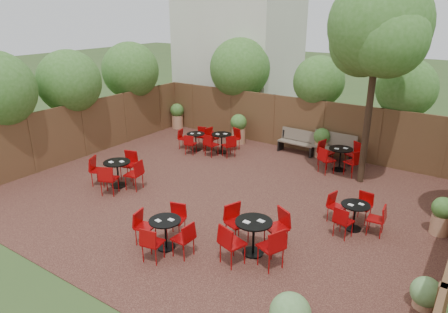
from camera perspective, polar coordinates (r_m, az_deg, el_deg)
The scene contains 11 objects.
ground at distance 11.89m, azimuth -0.36°, elevation -5.45°, with size 80.00×80.00×0.00m, color #354F23.
courtyard_paving at distance 11.89m, azimuth -0.36°, elevation -5.41°, with size 12.00×10.00×0.02m, color #341715.
fence_back at distance 15.67m, azimuth 10.11°, elevation 4.48°, with size 12.00×0.08×2.00m, color #50351D.
fence_left at distance 15.54m, azimuth -18.94°, elevation 3.57°, with size 0.08×10.00×2.00m, color #50351D.
neighbour_building at distance 19.92m, azimuth 2.14°, elevation 16.80°, with size 5.00×4.00×8.00m, color silver.
overhang_foliage at distance 14.16m, azimuth -1.86°, elevation 10.17°, with size 15.73×10.67×2.50m.
courtyard_tree at distance 12.49m, azimuth 20.68°, elevation 15.91°, with size 2.91×2.83×6.06m.
park_bench_left at distance 15.40m, azimuth 10.19°, elevation 2.12°, with size 1.42×0.51×0.86m.
park_bench_right at distance 14.92m, azimuth 14.99°, elevation 1.38°, with size 1.59×0.56×0.97m.
bistro_tables at distance 11.91m, azimuth 1.15°, elevation -3.03°, with size 8.23×8.31×0.92m.
planters at distance 15.34m, azimuth 5.02°, elevation 2.87°, with size 11.73×4.10×1.18m.
Camera 1 is at (6.11, -8.83, 5.12)m, focal length 32.80 mm.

